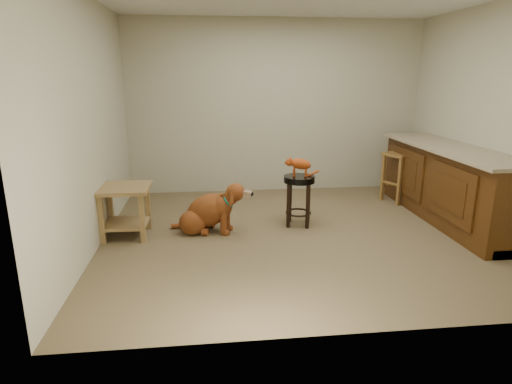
{
  "coord_description": "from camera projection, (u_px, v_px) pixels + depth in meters",
  "views": [
    {
      "loc": [
        -1.05,
        -4.58,
        1.79
      ],
      "look_at": [
        -0.5,
        0.25,
        0.45
      ],
      "focal_mm": 30.0,
      "sensor_mm": 36.0,
      "label": 1
    }
  ],
  "objects": [
    {
      "name": "floor",
      "position": [
        301.0,
        234.0,
        4.98
      ],
      "size": [
        4.5,
        4.0,
        0.01
      ],
      "primitive_type": "cube",
      "color": "brown",
      "rests_on": "ground"
    },
    {
      "name": "wood_stool",
      "position": [
        399.0,
        177.0,
        6.15
      ],
      "size": [
        0.51,
        0.51,
        0.71
      ],
      "rotation": [
        0.0,
        0.0,
        0.41
      ],
      "color": "brown",
      "rests_on": "ground"
    },
    {
      "name": "padded_stool",
      "position": [
        299.0,
        190.0,
        5.16
      ],
      "size": [
        0.39,
        0.39,
        0.61
      ],
      "rotation": [
        0.0,
        0.0,
        -0.27
      ],
      "color": "black",
      "rests_on": "ground"
    },
    {
      "name": "room_shell",
      "position": [
        306.0,
        86.0,
        4.53
      ],
      "size": [
        4.54,
        4.04,
        2.62
      ],
      "color": "#AEA98C",
      "rests_on": "ground"
    },
    {
      "name": "golden_retriever",
      "position": [
        209.0,
        212.0,
        4.99
      ],
      "size": [
        0.97,
        0.58,
        0.64
      ],
      "rotation": [
        0.0,
        0.0,
        -0.29
      ],
      "color": "brown",
      "rests_on": "ground"
    },
    {
      "name": "tabby_kitten",
      "position": [
        299.0,
        164.0,
        5.08
      ],
      "size": [
        0.42,
        0.19,
        0.26
      ],
      "rotation": [
        0.0,
        0.0,
        -0.27
      ],
      "color": "#90350E",
      "rests_on": "padded_stool"
    },
    {
      "name": "side_table",
      "position": [
        125.0,
        204.0,
        4.81
      ],
      "size": [
        0.57,
        0.57,
        0.59
      ],
      "rotation": [
        0.0,
        0.0,
        -0.02
      ],
      "color": "olive",
      "rests_on": "ground"
    },
    {
      "name": "cabinet_run",
      "position": [
        449.0,
        186.0,
        5.36
      ],
      "size": [
        0.7,
        2.56,
        0.94
      ],
      "color": "#48280C",
      "rests_on": "ground"
    }
  ]
}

